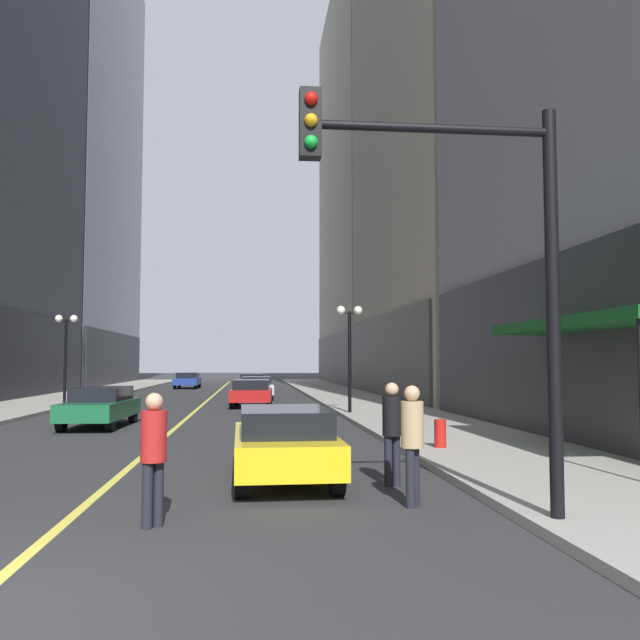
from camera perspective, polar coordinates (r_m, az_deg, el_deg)
The scene contains 20 objects.
ground_plane at distance 41.09m, azimuth -9.36°, elevation -6.60°, with size 200.00×200.00×0.00m, color #2D2D30.
sidewalk_left at distance 42.39m, azimuth -20.63°, elevation -6.22°, with size 4.50×78.00×0.15m, color #9E9991.
sidewalk_right at distance 41.41m, azimuth 2.18°, elevation -6.52°, with size 4.50×78.00×0.15m, color #9E9991.
lane_centre_stripe at distance 41.09m, azimuth -9.36°, elevation -6.60°, with size 0.16×70.00×0.01m, color #E5D64C.
building_left_far at distance 71.52m, azimuth -21.41°, elevation 13.07°, with size 11.85×26.00×45.02m.
building_right_far at distance 70.14m, azimuth 7.23°, elevation 11.37°, with size 15.09×26.00×40.74m.
storefront_awning_right at distance 15.70m, azimuth 21.55°, elevation -0.31°, with size 1.60×6.87×3.12m.
car_yellow at distance 12.32m, azimuth -3.11°, elevation -10.29°, with size 1.84×4.43×1.32m.
car_green at distance 23.53m, azimuth -18.25°, elevation -6.95°, with size 1.93×4.55×1.32m.
car_red at distance 32.57m, azimuth -5.86°, elevation -6.15°, with size 2.11×4.27×1.32m.
car_white at distance 39.51m, azimuth -5.48°, elevation -5.71°, with size 1.97×4.43×1.32m.
car_navy at distance 49.62m, azimuth -5.87°, elevation -5.28°, with size 2.10×4.79×1.32m.
car_blue at distance 56.65m, azimuth -11.25°, elevation -5.03°, with size 2.00×4.26×1.32m.
pedestrian_in_tan_trench at distance 10.20m, azimuth 7.90°, elevation -9.74°, with size 0.48×0.48×1.80m.
pedestrian_in_red_jacket at distance 9.14m, azimuth -14.05°, elevation -10.60°, with size 0.48×0.48×1.74m.
pedestrian_in_black_coat at distance 11.82m, azimuth 6.18°, elevation -8.93°, with size 0.42×0.42×1.79m.
traffic_light_near_right at distance 8.96m, azimuth 13.07°, elevation 6.72°, with size 3.43×0.35×5.65m.
street_lamp_left_far at distance 34.18m, azimuth -20.90°, elevation -1.55°, with size 1.06×0.36×4.43m.
street_lamp_right_mid at distance 26.90m, azimuth 2.55°, elevation -1.28°, with size 1.06×0.36×4.43m.
fire_hydrant_right at distance 16.15m, azimuth 10.24°, elevation -9.79°, with size 0.28×0.28×0.80m, color red.
Camera 1 is at (2.47, -5.96, 2.14)m, focal length 37.43 mm.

